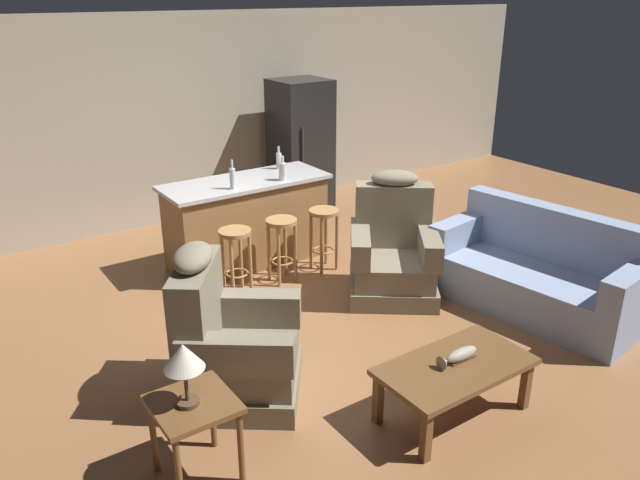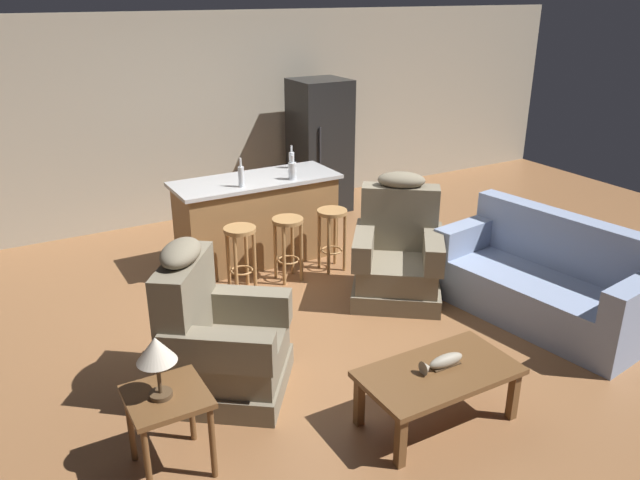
% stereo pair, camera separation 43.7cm
% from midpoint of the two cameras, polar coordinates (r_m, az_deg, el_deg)
% --- Properties ---
extents(ground_plane, '(12.00, 12.00, 0.00)m').
position_cam_midpoint_polar(ground_plane, '(6.00, -2.43, -6.34)').
color(ground_plane, brown).
extents(back_wall, '(12.00, 0.05, 2.60)m').
position_cam_midpoint_polar(back_wall, '(8.25, -14.44, 10.54)').
color(back_wall, '#A89E89').
rests_on(back_wall, ground_plane).
extents(coffee_table, '(1.10, 0.60, 0.42)m').
position_cam_midpoint_polar(coffee_table, '(4.50, 9.50, -11.78)').
color(coffee_table, brown).
rests_on(coffee_table, ground_plane).
extents(fish_figurine, '(0.34, 0.10, 0.10)m').
position_cam_midpoint_polar(fish_figurine, '(4.48, 9.77, -10.48)').
color(fish_figurine, '#4C3823').
rests_on(fish_figurine, coffee_table).
extents(couch, '(1.11, 2.00, 0.94)m').
position_cam_midpoint_polar(couch, '(6.15, 17.44, -3.09)').
color(couch, '#8493B2').
rests_on(couch, ground_plane).
extents(recliner_near_lamp, '(1.17, 1.17, 1.20)m').
position_cam_midpoint_polar(recliner_near_lamp, '(4.70, -10.93, -9.44)').
color(recliner_near_lamp, '#756B56').
rests_on(recliner_near_lamp, ground_plane).
extents(recliner_near_island, '(1.18, 1.18, 1.20)m').
position_cam_midpoint_polar(recliner_near_island, '(6.17, 4.70, -1.17)').
color(recliner_near_island, '#756B56').
rests_on(recliner_near_island, ground_plane).
extents(end_table, '(0.48, 0.48, 0.56)m').
position_cam_midpoint_polar(end_table, '(4.01, -14.64, -15.32)').
color(end_table, brown).
rests_on(end_table, ground_plane).
extents(table_lamp, '(0.24, 0.24, 0.41)m').
position_cam_midpoint_polar(table_lamp, '(3.77, -15.69, -10.55)').
color(table_lamp, '#4C3823').
rests_on(table_lamp, end_table).
extents(kitchen_island, '(1.80, 0.70, 0.95)m').
position_cam_midpoint_polar(kitchen_island, '(6.88, -8.50, 1.65)').
color(kitchen_island, olive).
rests_on(kitchen_island, ground_plane).
extents(bar_stool_left, '(0.32, 0.32, 0.68)m').
position_cam_midpoint_polar(bar_stool_left, '(6.17, -9.73, -0.93)').
color(bar_stool_left, '#A87A47').
rests_on(bar_stool_left, ground_plane).
extents(bar_stool_middle, '(0.32, 0.32, 0.68)m').
position_cam_midpoint_polar(bar_stool_middle, '(6.39, -5.48, 0.10)').
color(bar_stool_middle, '#A87A47').
rests_on(bar_stool_middle, ground_plane).
extents(bar_stool_right, '(0.32, 0.32, 0.68)m').
position_cam_midpoint_polar(bar_stool_right, '(6.64, -1.53, 1.06)').
color(bar_stool_right, '#A87A47').
rests_on(bar_stool_right, ground_plane).
extents(refrigerator, '(0.70, 0.69, 1.76)m').
position_cam_midpoint_polar(refrigerator, '(8.46, -3.28, 8.54)').
color(refrigerator, black).
rests_on(refrigerator, ground_plane).
extents(bottle_tall_green, '(0.06, 0.06, 0.26)m').
position_cam_midpoint_polar(bottle_tall_green, '(7.11, -5.57, 7.25)').
color(bottle_tall_green, silver).
rests_on(bottle_tall_green, kitchen_island).
extents(bottle_short_amber, '(0.06, 0.06, 0.30)m').
position_cam_midpoint_polar(bottle_short_amber, '(6.42, -9.95, 5.59)').
color(bottle_short_amber, silver).
rests_on(bottle_short_amber, kitchen_island).
extents(bottle_wine_dark, '(0.09, 0.09, 0.26)m').
position_cam_midpoint_polar(bottle_wine_dark, '(6.66, -5.34, 6.27)').
color(bottle_wine_dark, silver).
rests_on(bottle_wine_dark, kitchen_island).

